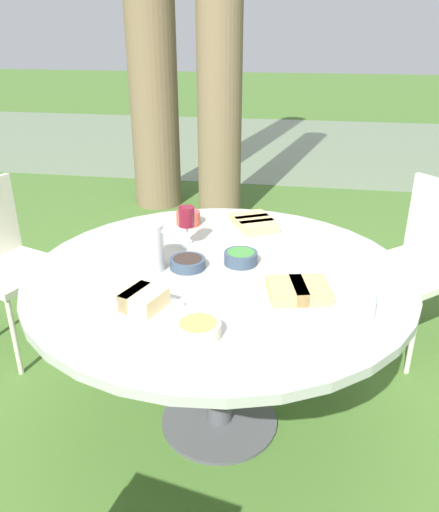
% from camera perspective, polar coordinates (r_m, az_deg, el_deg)
% --- Properties ---
extents(ground_plane, '(40.00, 40.00, 0.00)m').
position_cam_1_polar(ground_plane, '(2.33, 0.00, -18.31)').
color(ground_plane, '#446B2B').
extents(river_strip, '(40.00, 4.53, 0.01)m').
position_cam_1_polar(river_strip, '(7.86, 7.81, 12.59)').
color(river_strip, '#6B7F5B').
rests_on(river_strip, ground_plane).
extents(dining_table, '(1.46, 1.46, 0.75)m').
position_cam_1_polar(dining_table, '(1.95, 0.00, -4.03)').
color(dining_table, '#4C4C51').
rests_on(dining_table, ground_plane).
extents(chair_near_left, '(0.54, 0.55, 0.89)m').
position_cam_1_polar(chair_near_left, '(2.82, -23.82, 0.17)').
color(chair_near_left, beige).
rests_on(chair_near_left, ground_plane).
extents(chair_far_back, '(0.61, 0.61, 0.89)m').
position_cam_1_polar(chair_far_back, '(2.81, 22.54, 0.25)').
color(chair_far_back, beige).
rests_on(chair_far_back, ground_plane).
extents(water_pitcher, '(0.13, 0.12, 0.19)m').
position_cam_1_polar(water_pitcher, '(1.90, -8.14, 1.03)').
color(water_pitcher, silver).
rests_on(water_pitcher, dining_table).
extents(wine_glass, '(0.07, 0.07, 0.18)m').
position_cam_1_polar(wine_glass, '(2.08, -3.77, 4.31)').
color(wine_glass, silver).
rests_on(wine_glass, dining_table).
extents(platter_bread_main, '(0.39, 0.31, 0.07)m').
position_cam_1_polar(platter_bread_main, '(1.70, 8.37, -4.42)').
color(platter_bread_main, white).
rests_on(platter_bread_main, dining_table).
extents(platter_charcuterie, '(0.35, 0.36, 0.06)m').
position_cam_1_polar(platter_charcuterie, '(2.27, 3.96, 3.50)').
color(platter_charcuterie, white).
rests_on(platter_charcuterie, dining_table).
extents(platter_sandwich_side, '(0.37, 0.29, 0.08)m').
position_cam_1_polar(platter_sandwich_side, '(1.66, -10.04, -5.04)').
color(platter_sandwich_side, white).
rests_on(platter_sandwich_side, dining_table).
extents(bowl_fries, '(0.14, 0.14, 0.05)m').
position_cam_1_polar(bowl_fries, '(1.51, -2.44, -8.26)').
color(bowl_fries, beige).
rests_on(bowl_fries, dining_table).
extents(bowl_salad, '(0.13, 0.13, 0.05)m').
position_cam_1_polar(bowl_salad, '(1.95, 2.45, -0.12)').
color(bowl_salad, '#334256').
rests_on(bowl_salad, dining_table).
extents(bowl_olives, '(0.14, 0.14, 0.04)m').
position_cam_1_polar(bowl_olives, '(1.92, -3.69, -0.81)').
color(bowl_olives, '#334256').
rests_on(bowl_olives, dining_table).
extents(bowl_dip_red, '(0.11, 0.11, 0.06)m').
position_cam_1_polar(bowl_dip_red, '(2.36, -3.58, 4.45)').
color(bowl_dip_red, '#B74733').
rests_on(bowl_dip_red, dining_table).
extents(cup_water_near, '(0.06, 0.06, 0.10)m').
position_cam_1_polar(cup_water_near, '(1.64, 16.36, -5.49)').
color(cup_water_near, silver).
rests_on(cup_water_near, dining_table).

